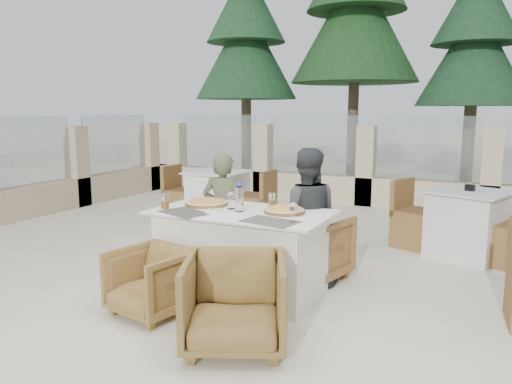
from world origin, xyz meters
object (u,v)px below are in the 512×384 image
at_px(beer_glass_left, 165,201).
at_px(diner_left, 224,213).
at_px(olive_dish, 213,210).
at_px(bg_table_b, 467,224).
at_px(pizza_right, 284,210).
at_px(diner_right, 306,217).
at_px(pizza_left, 207,202).
at_px(armchair_near_right, 235,302).
at_px(water_bottle, 239,197).
at_px(dining_table, 242,252).
at_px(bg_table_a, 218,197).
at_px(beer_glass_right, 272,200).
at_px(armchair_near_left, 152,281).
at_px(armchair_far_right, 308,247).
at_px(wine_glass_centre, 231,199).
at_px(armchair_far_left, 231,239).
at_px(wine_glass_corner, 293,211).

xyz_separation_m(beer_glass_left, diner_left, (0.21, 0.70, -0.22)).
height_order(olive_dish, bg_table_b, olive_dish).
bearing_deg(beer_glass_left, diner_left, 73.06).
distance_m(pizza_right, diner_right, 0.43).
distance_m(pizza_left, armchair_near_right, 1.46).
height_order(water_bottle, diner_left, diner_left).
bearing_deg(dining_table, beer_glass_left, -162.35).
height_order(beer_glass_left, bg_table_a, beer_glass_left).
xyz_separation_m(beer_glass_right, diner_left, (-0.64, 0.21, -0.22)).
relative_size(armchair_near_left, bg_table_a, 0.37).
distance_m(pizza_right, water_bottle, 0.42).
relative_size(pizza_right, armchair_far_right, 0.50).
height_order(pizza_right, wine_glass_centre, wine_glass_centre).
height_order(bg_table_a, bg_table_b, same).
height_order(armchair_near_left, diner_left, diner_left).
relative_size(water_bottle, bg_table_a, 0.16).
relative_size(wine_glass_centre, armchair_near_right, 0.25).
distance_m(beer_glass_right, armchair_far_right, 0.67).
distance_m(beer_glass_left, armchair_far_left, 1.04).
bearing_deg(armchair_near_right, beer_glass_right, 77.61).
distance_m(diner_right, bg_table_a, 2.89).
bearing_deg(bg_table_a, pizza_right, -49.29).
bearing_deg(wine_glass_centre, armchair_far_left, 119.29).
bearing_deg(pizza_left, pizza_right, -0.61).
relative_size(wine_glass_centre, armchair_far_left, 0.27).
height_order(dining_table, beer_glass_left, beer_glass_left).
xyz_separation_m(diner_left, bg_table_a, (-1.23, 1.96, -0.24)).
distance_m(wine_glass_centre, diner_right, 0.75).
distance_m(wine_glass_corner, armchair_far_right, 1.01).
bearing_deg(olive_dish, dining_table, 43.44).
bearing_deg(pizza_right, beer_glass_right, 137.60).
bearing_deg(beer_glass_right, wine_glass_corner, -50.17).
bearing_deg(wine_glass_corner, armchair_far_right, 101.45).
bearing_deg(pizza_left, bg_table_a, 118.29).
relative_size(wine_glass_corner, armchair_near_left, 0.30).
distance_m(armchair_near_right, diner_right, 1.50).
bearing_deg(armchair_far_right, bg_table_a, -27.38).
distance_m(dining_table, armchair_far_right, 0.76).
height_order(pizza_right, armchair_far_left, pizza_right).
bearing_deg(diner_right, wine_glass_centre, 20.57).
xyz_separation_m(dining_table, armchair_near_right, (0.45, -0.96, -0.05)).
height_order(pizza_left, wine_glass_centre, wine_glass_centre).
distance_m(dining_table, diner_right, 0.72).
xyz_separation_m(beer_glass_right, armchair_near_right, (0.28, -1.24, -0.51)).
height_order(beer_glass_right, bg_table_a, beer_glass_right).
xyz_separation_m(beer_glass_left, beer_glass_right, (0.86, 0.50, -0.00)).
bearing_deg(armchair_near_left, beer_glass_left, 125.45).
distance_m(beer_glass_left, diner_left, 0.77).
height_order(pizza_left, armchair_far_left, pizza_left).
xyz_separation_m(water_bottle, beer_glass_left, (-0.67, -0.19, -0.06)).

